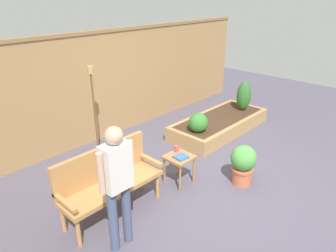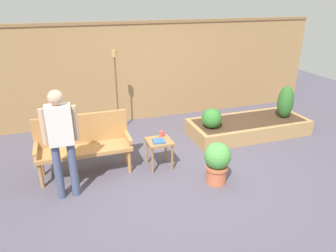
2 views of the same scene
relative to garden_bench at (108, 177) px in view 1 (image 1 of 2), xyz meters
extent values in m
plane|color=#514C5B|center=(1.50, -0.56, -0.54)|extent=(14.00, 14.00, 0.00)
cube|color=#A37A4C|center=(1.50, 2.04, 0.51)|extent=(8.40, 0.10, 2.10)
cube|color=olive|center=(1.50, 2.04, 1.59)|extent=(8.40, 0.14, 0.06)
cylinder|color=#B77F47|center=(0.66, 0.08, -0.34)|extent=(0.06, 0.06, 0.40)
cylinder|color=#B77F47|center=(0.66, -0.28, -0.34)|extent=(0.06, 0.06, 0.40)
cylinder|color=#B77F47|center=(-0.66, 0.08, -0.34)|extent=(0.06, 0.06, 0.40)
cylinder|color=#B77F47|center=(-0.66, -0.28, -0.34)|extent=(0.06, 0.06, 0.40)
cube|color=#B77F47|center=(0.00, -0.10, -0.11)|extent=(1.44, 0.48, 0.06)
cube|color=#B77F47|center=(0.00, 0.11, 0.16)|extent=(1.44, 0.06, 0.48)
cube|color=#B77F47|center=(-0.69, -0.10, 0.02)|extent=(0.06, 0.48, 0.04)
cube|color=#B77F47|center=(0.69, -0.10, 0.02)|extent=(0.06, 0.48, 0.04)
cylinder|color=#9E7042|center=(1.33, -0.09, -0.32)|extent=(0.04, 0.04, 0.44)
cylinder|color=#9E7042|center=(1.33, -0.42, -0.32)|extent=(0.04, 0.04, 0.44)
cylinder|color=#9E7042|center=(1.00, -0.09, -0.32)|extent=(0.04, 0.04, 0.44)
cylinder|color=#9E7042|center=(1.00, -0.42, -0.32)|extent=(0.04, 0.04, 0.44)
cube|color=#9E7042|center=(1.17, -0.25, -0.08)|extent=(0.40, 0.40, 0.04)
cylinder|color=#CC4C47|center=(1.25, -0.12, -0.01)|extent=(0.07, 0.07, 0.10)
torus|color=#CC4C47|center=(1.29, -0.12, -0.01)|extent=(0.07, 0.01, 0.07)
cube|color=#38609E|center=(1.15, -0.30, -0.05)|extent=(0.21, 0.20, 0.03)
cylinder|color=#C66642|center=(1.84, -0.99, -0.43)|extent=(0.30, 0.30, 0.24)
cylinder|color=#C66642|center=(1.84, -0.99, -0.29)|extent=(0.34, 0.34, 0.04)
sphere|color=#4C9942|center=(1.84, -0.99, -0.09)|extent=(0.40, 0.40, 0.40)
cube|color=#AD8451|center=(3.29, -0.01, -0.39)|extent=(2.40, 0.09, 0.30)
cube|color=#AD8451|center=(3.29, 0.90, -0.39)|extent=(2.40, 0.09, 0.30)
cube|color=#AD8451|center=(2.14, 0.45, -0.39)|extent=(0.09, 0.82, 0.30)
cube|color=#AD8451|center=(4.45, 0.45, -0.39)|extent=(0.09, 0.82, 0.30)
cube|color=#422D1E|center=(3.29, 0.45, -0.39)|extent=(2.22, 0.82, 0.30)
cylinder|color=brown|center=(2.40, 0.34, -0.21)|extent=(0.04, 0.04, 0.06)
sphere|color=#33752D|center=(2.40, 0.34, -0.05)|extent=(0.38, 0.38, 0.38)
cylinder|color=brown|center=(4.05, 0.34, -0.21)|extent=(0.04, 0.04, 0.06)
ellipsoid|color=#2D6628|center=(4.05, 0.34, 0.09)|extent=(0.32, 0.32, 0.67)
cylinder|color=brown|center=(0.81, 1.43, 0.23)|extent=(0.03, 0.03, 1.55)
cylinder|color=#AD894C|center=(0.81, 1.43, 1.07)|extent=(0.10, 0.10, 0.13)
cylinder|color=#475170|center=(-0.20, -0.62, -0.13)|extent=(0.11, 0.11, 0.82)
cylinder|color=#475170|center=(-0.40, -0.62, -0.13)|extent=(0.11, 0.11, 0.82)
cube|color=silver|center=(-0.30, -0.62, 0.55)|extent=(0.32, 0.20, 0.54)
cylinder|color=tan|center=(-0.10, -0.62, 0.55)|extent=(0.07, 0.07, 0.49)
cylinder|color=tan|center=(-0.50, -0.62, 0.55)|extent=(0.07, 0.07, 0.49)
sphere|color=tan|center=(-0.30, -0.62, 0.92)|extent=(0.20, 0.20, 0.20)
camera|label=1|loc=(-2.01, -3.01, 2.29)|focal=33.19mm
camera|label=2|loc=(-0.19, -4.64, 2.10)|focal=33.65mm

